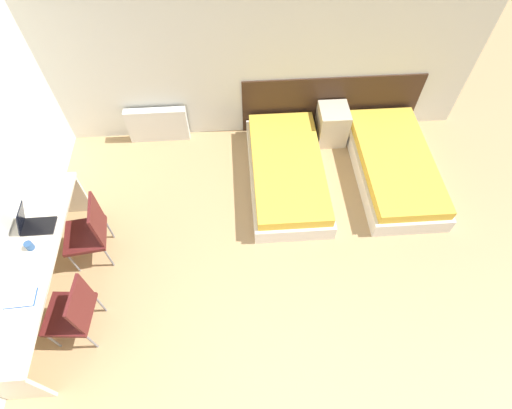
% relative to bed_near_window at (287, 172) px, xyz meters
% --- Properties ---
extents(wall_back, '(6.19, 0.05, 2.70)m').
position_rel_bed_near_window_xyz_m(wall_back, '(-0.47, 1.05, 1.17)').
color(wall_back, silver).
rests_on(wall_back, ground_plane).
extents(headboard_panel, '(2.56, 0.03, 0.90)m').
position_rel_bed_near_window_xyz_m(headboard_panel, '(0.73, 1.01, 0.27)').
color(headboard_panel, '#382316').
rests_on(headboard_panel, ground_plane).
extents(bed_near_window, '(1.00, 1.96, 0.37)m').
position_rel_bed_near_window_xyz_m(bed_near_window, '(0.00, 0.00, 0.00)').
color(bed_near_window, silver).
rests_on(bed_near_window, ground_plane).
extents(bed_near_door, '(1.00, 1.96, 0.37)m').
position_rel_bed_near_window_xyz_m(bed_near_door, '(1.47, 0.00, 0.00)').
color(bed_near_door, silver).
rests_on(bed_near_door, ground_plane).
extents(nightstand, '(0.41, 0.43, 0.55)m').
position_rel_bed_near_window_xyz_m(nightstand, '(0.73, 0.76, 0.10)').
color(nightstand, beige).
rests_on(nightstand, ground_plane).
extents(radiator, '(0.86, 0.12, 0.55)m').
position_rel_bed_near_window_xyz_m(radiator, '(-1.78, 0.93, 0.09)').
color(radiator, silver).
rests_on(radiator, ground_plane).
extents(desk, '(0.52, 2.27, 0.75)m').
position_rel_bed_near_window_xyz_m(desk, '(-2.80, -1.44, 0.41)').
color(desk, beige).
rests_on(desk, ground_plane).
extents(chair_near_laptop, '(0.51, 0.51, 0.94)m').
position_rel_bed_near_window_xyz_m(chair_near_laptop, '(-2.35, -0.97, 0.33)').
color(chair_near_laptop, '#511919').
rests_on(chair_near_laptop, ground_plane).
extents(chair_near_notebook, '(0.49, 0.49, 0.94)m').
position_rel_bed_near_window_xyz_m(chair_near_notebook, '(-2.35, -1.90, 0.33)').
color(chair_near_notebook, '#511919').
rests_on(chair_near_notebook, ground_plane).
extents(laptop, '(0.34, 0.22, 0.34)m').
position_rel_bed_near_window_xyz_m(laptop, '(-2.82, -1.04, 0.64)').
color(laptop, black).
rests_on(laptop, desk).
extents(open_notebook, '(0.29, 0.20, 0.02)m').
position_rel_bed_near_window_xyz_m(open_notebook, '(-2.76, -1.84, 0.58)').
color(open_notebook, '#1E4793').
rests_on(open_notebook, desk).
extents(mug, '(0.08, 0.08, 0.09)m').
position_rel_bed_near_window_xyz_m(mug, '(-2.80, -1.29, 0.61)').
color(mug, '#2D5184').
rests_on(mug, desk).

